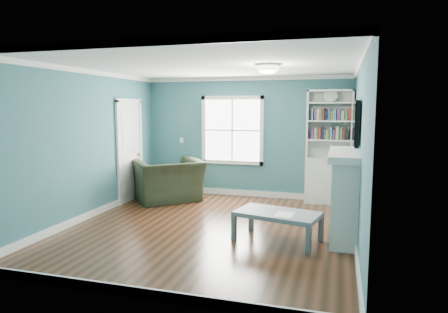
# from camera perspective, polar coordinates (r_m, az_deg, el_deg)

# --- Properties ---
(floor) EXTENTS (5.00, 5.00, 0.00)m
(floor) POSITION_cam_1_polar(r_m,az_deg,el_deg) (6.60, -1.99, -10.18)
(floor) COLOR black
(floor) RESTS_ON ground
(room_walls) EXTENTS (5.00, 5.00, 5.00)m
(room_walls) POSITION_cam_1_polar(r_m,az_deg,el_deg) (6.31, -2.05, 3.67)
(room_walls) COLOR #316F70
(room_walls) RESTS_ON ground
(trim) EXTENTS (4.50, 5.00, 2.60)m
(trim) POSITION_cam_1_polar(r_m,az_deg,el_deg) (6.34, -2.04, 0.56)
(trim) COLOR white
(trim) RESTS_ON ground
(window) EXTENTS (1.40, 0.06, 1.50)m
(window) POSITION_cam_1_polar(r_m,az_deg,el_deg) (8.78, 1.19, 3.77)
(window) COLOR white
(window) RESTS_ON room_walls
(bookshelf) EXTENTS (0.90, 0.35, 2.31)m
(bookshelf) POSITION_cam_1_polar(r_m,az_deg,el_deg) (8.35, 14.70, -0.26)
(bookshelf) COLOR silver
(bookshelf) RESTS_ON ground
(fireplace) EXTENTS (0.44, 1.58, 1.30)m
(fireplace) POSITION_cam_1_polar(r_m,az_deg,el_deg) (6.32, 16.87, -5.29)
(fireplace) COLOR black
(fireplace) RESTS_ON ground
(tv) EXTENTS (0.06, 1.10, 0.65)m
(tv) POSITION_cam_1_polar(r_m,az_deg,el_deg) (6.19, 18.35, 4.58)
(tv) COLOR black
(tv) RESTS_ON fireplace
(door) EXTENTS (0.12, 0.98, 2.17)m
(door) POSITION_cam_1_polar(r_m,az_deg,el_deg) (8.54, -13.32, 0.95)
(door) COLOR silver
(door) RESTS_ON ground
(ceiling_fixture) EXTENTS (0.38, 0.38, 0.15)m
(ceiling_fixture) POSITION_cam_1_polar(r_m,az_deg,el_deg) (6.20, 6.32, 12.52)
(ceiling_fixture) COLOR white
(ceiling_fixture) RESTS_ON room_walls
(light_switch) EXTENTS (0.08, 0.01, 0.12)m
(light_switch) POSITION_cam_1_polar(r_m,az_deg,el_deg) (9.18, -6.07, 2.31)
(light_switch) COLOR white
(light_switch) RESTS_ON room_walls
(recliner) EXTENTS (1.56, 1.52, 1.16)m
(recliner) POSITION_cam_1_polar(r_m,az_deg,el_deg) (8.43, -7.98, -2.40)
(recliner) COLOR black
(recliner) RESTS_ON ground
(coffee_table) EXTENTS (1.31, 0.91, 0.43)m
(coffee_table) POSITION_cam_1_polar(r_m,az_deg,el_deg) (5.94, 7.65, -8.38)
(coffee_table) COLOR #555F66
(coffee_table) RESTS_ON ground
(paper_sheet) EXTENTS (0.28, 0.34, 0.00)m
(paper_sheet) POSITION_cam_1_polar(r_m,az_deg,el_deg) (5.79, 8.66, -8.20)
(paper_sheet) COLOR white
(paper_sheet) RESTS_ON coffee_table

